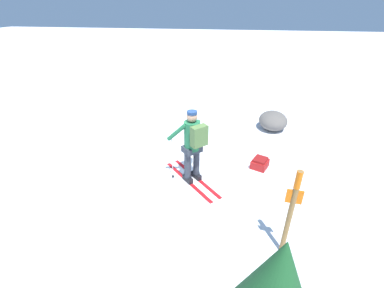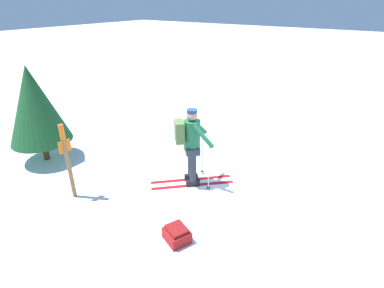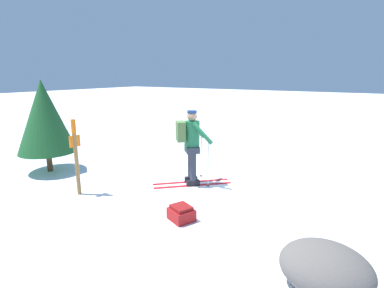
% 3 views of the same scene
% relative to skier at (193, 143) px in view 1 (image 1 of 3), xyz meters
% --- Properties ---
extents(ground_plane, '(80.00, 80.00, 0.00)m').
position_rel_skier_xyz_m(ground_plane, '(0.59, 0.63, -1.01)').
color(ground_plane, white).
extents(skier, '(1.55, 1.51, 1.73)m').
position_rel_skier_xyz_m(skier, '(0.00, 0.00, 0.00)').
color(skier, red).
rests_on(skier, ground_plane).
extents(dropped_backpack, '(0.52, 0.50, 0.27)m').
position_rel_skier_xyz_m(dropped_backpack, '(0.82, -1.59, -0.88)').
color(dropped_backpack, maroon).
rests_on(dropped_backpack, ground_plane).
extents(trail_marker, '(0.09, 0.24, 1.62)m').
position_rel_skier_xyz_m(trail_marker, '(-1.70, -1.80, -0.05)').
color(trail_marker, olive).
rests_on(trail_marker, ground_plane).
extents(rock_boulder, '(1.07, 0.91, 0.59)m').
position_rel_skier_xyz_m(rock_boulder, '(3.25, -2.14, -0.72)').
color(rock_boulder, '#5B5651').
rests_on(rock_boulder, ground_plane).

